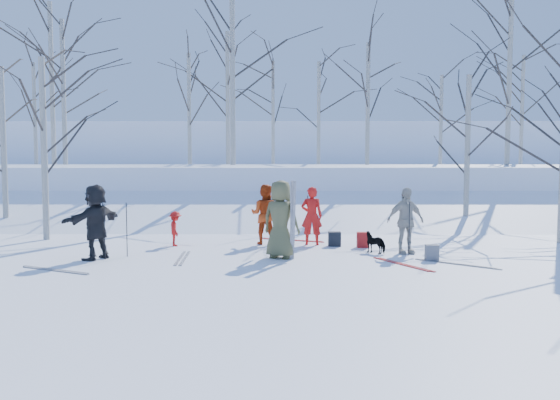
{
  "coord_description": "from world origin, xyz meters",
  "views": [
    {
      "loc": [
        0.09,
        -13.33,
        2.36
      ],
      "look_at": [
        0.0,
        1.5,
        1.3
      ],
      "focal_mm": 35.0,
      "sensor_mm": 36.0,
      "label": 1
    }
  ],
  "objects_px": {
    "skier_redor_behind": "(265,214)",
    "skier_cream_east": "(405,221)",
    "skier_red_north": "(312,216)",
    "backpack_dark": "(334,239)",
    "backpack_red": "(363,240)",
    "skier_grey_west": "(96,222)",
    "skier_olive_center": "(281,219)",
    "backpack_grey": "(432,253)",
    "skier_red_seated": "(175,229)",
    "dog": "(376,242)"
  },
  "relations": [
    {
      "from": "skier_redor_behind",
      "to": "skier_cream_east",
      "type": "xyz_separation_m",
      "value": [
        3.63,
        -1.58,
        -0.0
      ]
    },
    {
      "from": "skier_olive_center",
      "to": "dog",
      "type": "distance_m",
      "value": 2.65
    },
    {
      "from": "skier_redor_behind",
      "to": "backpack_grey",
      "type": "relative_size",
      "value": 4.48
    },
    {
      "from": "skier_olive_center",
      "to": "dog",
      "type": "bearing_deg",
      "value": -138.69
    },
    {
      "from": "skier_redor_behind",
      "to": "skier_cream_east",
      "type": "relative_size",
      "value": 1.01
    },
    {
      "from": "skier_red_north",
      "to": "backpack_dark",
      "type": "xyz_separation_m",
      "value": [
        0.62,
        -0.24,
        -0.62
      ]
    },
    {
      "from": "skier_red_north",
      "to": "skier_grey_west",
      "type": "relative_size",
      "value": 0.91
    },
    {
      "from": "skier_olive_center",
      "to": "skier_cream_east",
      "type": "distance_m",
      "value": 3.24
    },
    {
      "from": "backpack_grey",
      "to": "backpack_dark",
      "type": "distance_m",
      "value": 3.04
    },
    {
      "from": "skier_redor_behind",
      "to": "backpack_red",
      "type": "height_order",
      "value": "skier_redor_behind"
    },
    {
      "from": "skier_redor_behind",
      "to": "backpack_red",
      "type": "distance_m",
      "value": 2.84
    },
    {
      "from": "skier_red_seated",
      "to": "skier_grey_west",
      "type": "xyz_separation_m",
      "value": [
        -1.5,
        -2.08,
        0.42
      ]
    },
    {
      "from": "skier_red_seated",
      "to": "backpack_dark",
      "type": "bearing_deg",
      "value": -106.17
    },
    {
      "from": "backpack_red",
      "to": "backpack_dark",
      "type": "distance_m",
      "value": 0.79
    },
    {
      "from": "dog",
      "to": "backpack_red",
      "type": "relative_size",
      "value": 1.54
    },
    {
      "from": "backpack_red",
      "to": "backpack_dark",
      "type": "xyz_separation_m",
      "value": [
        -0.76,
        0.22,
        -0.01
      ]
    },
    {
      "from": "skier_cream_east",
      "to": "backpack_red",
      "type": "distance_m",
      "value": 1.5
    },
    {
      "from": "skier_redor_behind",
      "to": "skier_cream_east",
      "type": "height_order",
      "value": "skier_redor_behind"
    },
    {
      "from": "skier_redor_behind",
      "to": "backpack_dark",
      "type": "relative_size",
      "value": 4.25
    },
    {
      "from": "skier_olive_center",
      "to": "backpack_red",
      "type": "height_order",
      "value": "skier_olive_center"
    },
    {
      "from": "skier_grey_west",
      "to": "backpack_grey",
      "type": "xyz_separation_m",
      "value": [
        8.03,
        -0.14,
        -0.72
      ]
    },
    {
      "from": "skier_cream_east",
      "to": "backpack_red",
      "type": "relative_size",
      "value": 4.03
    },
    {
      "from": "skier_cream_east",
      "to": "skier_grey_west",
      "type": "bearing_deg",
      "value": 172.38
    },
    {
      "from": "skier_cream_east",
      "to": "skier_grey_west",
      "type": "xyz_separation_m",
      "value": [
        -7.61,
        -0.85,
        0.06
      ]
    },
    {
      "from": "backpack_grey",
      "to": "skier_red_seated",
      "type": "bearing_deg",
      "value": 161.29
    },
    {
      "from": "backpack_red",
      "to": "backpack_grey",
      "type": "bearing_deg",
      "value": -55.58
    },
    {
      "from": "backpack_grey",
      "to": "skier_cream_east",
      "type": "bearing_deg",
      "value": 113.16
    },
    {
      "from": "skier_red_seated",
      "to": "backpack_grey",
      "type": "xyz_separation_m",
      "value": [
        6.54,
        -2.21,
        -0.29
      ]
    },
    {
      "from": "skier_cream_east",
      "to": "dog",
      "type": "distance_m",
      "value": 0.93
    },
    {
      "from": "dog",
      "to": "backpack_dark",
      "type": "height_order",
      "value": "dog"
    },
    {
      "from": "skier_olive_center",
      "to": "skier_grey_west",
      "type": "relative_size",
      "value": 1.05
    },
    {
      "from": "skier_red_seated",
      "to": "skier_grey_west",
      "type": "height_order",
      "value": "skier_grey_west"
    },
    {
      "from": "backpack_dark",
      "to": "skier_red_north",
      "type": "bearing_deg",
      "value": 158.8
    },
    {
      "from": "skier_redor_behind",
      "to": "skier_cream_east",
      "type": "distance_m",
      "value": 3.96
    },
    {
      "from": "backpack_dark",
      "to": "backpack_red",
      "type": "bearing_deg",
      "value": -16.38
    },
    {
      "from": "skier_red_seated",
      "to": "skier_cream_east",
      "type": "height_order",
      "value": "skier_cream_east"
    },
    {
      "from": "skier_olive_center",
      "to": "dog",
      "type": "xyz_separation_m",
      "value": [
        2.45,
        0.77,
        -0.68
      ]
    },
    {
      "from": "skier_red_seated",
      "to": "backpack_grey",
      "type": "bearing_deg",
      "value": -124.61
    },
    {
      "from": "skier_red_seated",
      "to": "dog",
      "type": "xyz_separation_m",
      "value": [
        5.39,
        -1.13,
        -0.21
      ]
    },
    {
      "from": "skier_grey_west",
      "to": "backpack_grey",
      "type": "height_order",
      "value": "skier_grey_west"
    },
    {
      "from": "backpack_dark",
      "to": "skier_grey_west",
      "type": "bearing_deg",
      "value": -160.88
    },
    {
      "from": "skier_red_north",
      "to": "skier_red_seated",
      "type": "distance_m",
      "value": 3.83
    },
    {
      "from": "backpack_grey",
      "to": "dog",
      "type": "bearing_deg",
      "value": 136.57
    },
    {
      "from": "backpack_red",
      "to": "backpack_grey",
      "type": "height_order",
      "value": "backpack_red"
    },
    {
      "from": "skier_grey_west",
      "to": "backpack_dark",
      "type": "distance_m",
      "value": 6.31
    },
    {
      "from": "skier_olive_center",
      "to": "backpack_grey",
      "type": "bearing_deg",
      "value": -161.18
    },
    {
      "from": "skier_olive_center",
      "to": "skier_cream_east",
      "type": "bearing_deg",
      "value": -144.28
    },
    {
      "from": "skier_redor_behind",
      "to": "dog",
      "type": "xyz_separation_m",
      "value": [
        2.91,
        -1.48,
        -0.58
      ]
    },
    {
      "from": "backpack_grey",
      "to": "skier_red_north",
      "type": "bearing_deg",
      "value": 138.28
    },
    {
      "from": "skier_cream_east",
      "to": "backpack_grey",
      "type": "relative_size",
      "value": 4.45
    }
  ]
}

